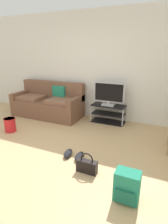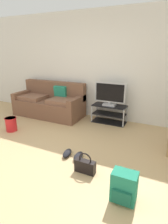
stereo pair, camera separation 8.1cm
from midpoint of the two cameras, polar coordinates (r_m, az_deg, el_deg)
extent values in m
cube|color=tan|center=(3.36, -13.67, -13.74)|extent=(9.00, 9.80, 0.02)
cube|color=silver|center=(4.99, 3.45, 13.83)|extent=(9.00, 0.10, 2.70)
cube|color=brown|center=(5.25, -10.31, 1.23)|extent=(1.91, 0.83, 0.44)
cube|color=brown|center=(5.38, -8.63, 6.82)|extent=(1.91, 0.20, 0.47)
cube|color=brown|center=(5.72, -17.73, 5.27)|extent=(0.14, 0.83, 0.17)
cube|color=brown|center=(4.71, -1.73, 3.43)|extent=(0.14, 0.83, 0.17)
cube|color=brown|center=(5.45, -15.34, 4.49)|extent=(0.76, 0.58, 0.10)
cube|color=brown|center=(4.84, -5.84, 3.33)|extent=(0.76, 0.58, 0.10)
cube|color=#238466|center=(5.14, -6.75, 5.92)|extent=(0.36, 0.16, 0.37)
cube|color=black|center=(4.66, 8.38, 1.93)|extent=(0.84, 0.39, 0.02)
cube|color=black|center=(4.73, 8.26, -0.57)|extent=(0.81, 0.37, 0.02)
cube|color=black|center=(4.80, 8.14, -2.99)|extent=(0.84, 0.39, 0.02)
cylinder|color=#B7B7BC|center=(4.70, 2.86, -0.51)|extent=(0.03, 0.03, 0.45)
cylinder|color=#B7B7BC|center=(4.47, 12.52, -1.98)|extent=(0.03, 0.03, 0.45)
cylinder|color=#B7B7BC|center=(5.02, 4.47, 0.69)|extent=(0.03, 0.03, 0.45)
cylinder|color=#B7B7BC|center=(4.80, 13.54, -0.61)|extent=(0.03, 0.03, 0.45)
cube|color=#B2B2B7|center=(4.64, 8.32, 2.27)|extent=(0.31, 0.22, 0.05)
cube|color=#B2B2B7|center=(4.62, 8.35, 2.81)|extent=(0.05, 0.04, 0.04)
cube|color=#B2B2B7|center=(4.56, 8.50, 5.96)|extent=(0.76, 0.04, 0.48)
cube|color=black|center=(4.54, 8.41, 5.91)|extent=(0.70, 0.01, 0.42)
cube|color=#238466|center=(2.46, 13.21, -21.40)|extent=(0.30, 0.20, 0.39)
cube|color=#1A634C|center=(2.42, 12.39, -24.34)|extent=(0.23, 0.04, 0.17)
cylinder|color=#1A634C|center=(2.55, 11.96, -19.04)|extent=(0.04, 0.04, 0.31)
cylinder|color=#1A634C|center=(2.53, 15.86, -19.76)|extent=(0.04, 0.04, 0.31)
cube|color=black|center=(2.90, 1.17, -16.38)|extent=(0.32, 0.11, 0.20)
torus|color=black|center=(2.82, 1.19, -14.24)|extent=(0.20, 0.02, 0.20)
cylinder|color=red|center=(4.51, -21.00, -3.53)|extent=(0.24, 0.24, 0.31)
cylinder|color=red|center=(4.46, -21.21, -1.78)|extent=(0.26, 0.26, 0.02)
ellipsoid|color=black|center=(3.32, -4.49, -12.50)|extent=(0.18, 0.30, 0.09)
ellipsoid|color=black|center=(3.23, -1.03, -13.40)|extent=(0.14, 0.29, 0.09)
camera|label=1|loc=(0.04, -89.36, 0.21)|focal=29.76mm
camera|label=2|loc=(0.04, 90.64, -0.21)|focal=29.76mm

